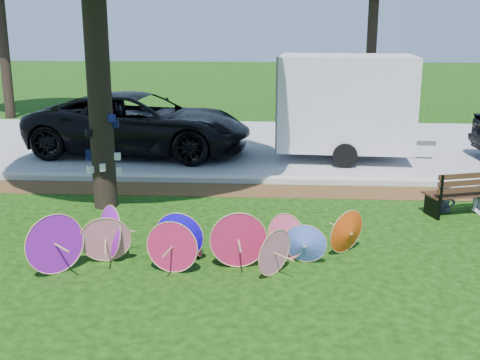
% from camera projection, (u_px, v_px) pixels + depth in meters
% --- Properties ---
extents(ground, '(90.00, 90.00, 0.00)m').
position_uv_depth(ground, '(195.00, 280.00, 8.27)').
color(ground, black).
rests_on(ground, ground).
extents(mulch_strip, '(90.00, 1.00, 0.01)m').
position_uv_depth(mulch_strip, '(224.00, 190.00, 12.61)').
color(mulch_strip, '#472D16').
rests_on(mulch_strip, ground).
extents(curb, '(90.00, 0.30, 0.12)m').
position_uv_depth(curb, '(226.00, 179.00, 13.27)').
color(curb, '#B7B5AD').
rests_on(curb, ground).
extents(street, '(90.00, 8.00, 0.01)m').
position_uv_depth(street, '(238.00, 144.00, 17.28)').
color(street, gray).
rests_on(street, ground).
extents(parasol_pile, '(4.92, 1.59, 0.88)m').
position_uv_depth(parasol_pile, '(191.00, 239.00, 8.74)').
color(parasol_pile, '#566CE8').
rests_on(parasol_pile, ground).
extents(black_van, '(6.07, 3.26, 1.62)m').
position_uv_depth(black_van, '(140.00, 124.00, 15.88)').
color(black_van, black).
rests_on(black_van, ground).
extents(cargo_trailer, '(3.44, 2.31, 2.92)m').
position_uv_depth(cargo_trailer, '(345.00, 102.00, 15.18)').
color(cargo_trailer, silver).
rests_on(cargo_trailer, ground).
extents(park_bench, '(1.69, 1.05, 0.83)m').
position_uv_depth(park_bench, '(466.00, 191.00, 11.04)').
color(park_bench, black).
rests_on(park_bench, ground).
extents(person_left, '(0.41, 0.30, 1.02)m').
position_uv_depth(person_left, '(447.00, 185.00, 11.08)').
color(person_left, '#3D4153').
rests_on(person_left, ground).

